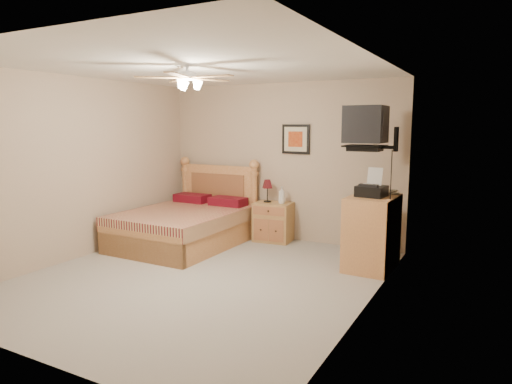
% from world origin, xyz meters
% --- Properties ---
extents(floor, '(4.50, 4.50, 0.00)m').
position_xyz_m(floor, '(0.00, 0.00, 0.00)').
color(floor, gray).
rests_on(floor, ground).
extents(ceiling, '(4.00, 4.50, 0.04)m').
position_xyz_m(ceiling, '(0.00, 0.00, 2.50)').
color(ceiling, white).
rests_on(ceiling, ground).
extents(wall_back, '(4.00, 0.04, 2.50)m').
position_xyz_m(wall_back, '(0.00, 2.25, 1.25)').
color(wall_back, tan).
rests_on(wall_back, ground).
extents(wall_front, '(4.00, 0.04, 2.50)m').
position_xyz_m(wall_front, '(0.00, -2.25, 1.25)').
color(wall_front, tan).
rests_on(wall_front, ground).
extents(wall_left, '(0.04, 4.50, 2.50)m').
position_xyz_m(wall_left, '(-2.00, 0.00, 1.25)').
color(wall_left, tan).
rests_on(wall_left, ground).
extents(wall_right, '(0.04, 4.50, 2.50)m').
position_xyz_m(wall_right, '(2.00, 0.00, 1.25)').
color(wall_right, tan).
rests_on(wall_right, ground).
extents(bed, '(1.53, 2.00, 1.29)m').
position_xyz_m(bed, '(-1.12, 1.12, 0.64)').
color(bed, '#B66E36').
rests_on(bed, ground).
extents(nightstand, '(0.61, 0.48, 0.62)m').
position_xyz_m(nightstand, '(-0.00, 2.00, 0.31)').
color(nightstand, '#9E7646').
rests_on(nightstand, ground).
extents(table_lamp, '(0.22, 0.22, 0.36)m').
position_xyz_m(table_lamp, '(-0.12, 2.02, 0.80)').
color(table_lamp, '#531118').
rests_on(table_lamp, nightstand).
extents(lotion_bottle, '(0.11, 0.11, 0.27)m').
position_xyz_m(lotion_bottle, '(0.14, 2.01, 0.75)').
color(lotion_bottle, silver).
rests_on(lotion_bottle, nightstand).
extents(framed_picture, '(0.46, 0.04, 0.46)m').
position_xyz_m(framed_picture, '(0.27, 2.23, 1.62)').
color(framed_picture, black).
rests_on(framed_picture, wall_back).
extents(dresser, '(0.59, 0.82, 0.95)m').
position_xyz_m(dresser, '(1.73, 1.34, 0.47)').
color(dresser, '#AD6F47').
rests_on(dresser, ground).
extents(fax_machine, '(0.37, 0.39, 0.36)m').
position_xyz_m(fax_machine, '(1.71, 1.29, 1.13)').
color(fax_machine, black).
rests_on(fax_machine, dresser).
extents(magazine_lower, '(0.32, 0.36, 0.03)m').
position_xyz_m(magazine_lower, '(1.75, 1.62, 0.96)').
color(magazine_lower, '#BBB194').
rests_on(magazine_lower, dresser).
extents(magazine_upper, '(0.24, 0.29, 0.02)m').
position_xyz_m(magazine_upper, '(1.75, 1.65, 0.99)').
color(magazine_upper, gray).
rests_on(magazine_upper, magazine_lower).
extents(wall_tv, '(0.56, 0.46, 0.58)m').
position_xyz_m(wall_tv, '(1.75, 1.34, 1.81)').
color(wall_tv, black).
rests_on(wall_tv, wall_right).
extents(ceiling_fan, '(1.14, 1.14, 0.28)m').
position_xyz_m(ceiling_fan, '(0.00, -0.20, 2.36)').
color(ceiling_fan, silver).
rests_on(ceiling_fan, ceiling).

